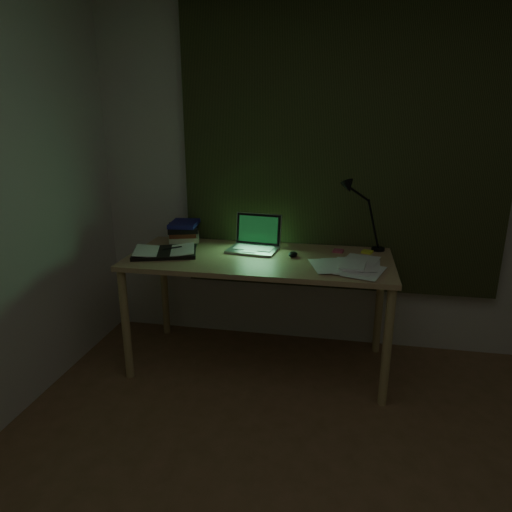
{
  "coord_description": "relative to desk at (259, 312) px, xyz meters",
  "views": [
    {
      "loc": [
        0.02,
        -1.24,
        1.65
      ],
      "look_at": [
        -0.49,
        1.43,
        0.82
      ],
      "focal_mm": 32.0,
      "sensor_mm": 36.0,
      "label": 1
    }
  ],
  "objects": [
    {
      "name": "mouse",
      "position": [
        0.21,
        0.04,
        0.41
      ],
      "size": [
        0.07,
        0.1,
        0.03
      ],
      "primitive_type": "ellipsoid",
      "rotation": [
        0.0,
        0.0,
        -0.19
      ],
      "color": "black",
      "rests_on": "desk"
    },
    {
      "name": "wall_back",
      "position": [
        0.49,
        0.45,
        0.86
      ],
      "size": [
        3.5,
        0.0,
        2.5
      ],
      "primitive_type": "cube",
      "color": "silver",
      "rests_on": "ground"
    },
    {
      "name": "desk_lamp",
      "position": [
        0.77,
        0.3,
        0.63
      ],
      "size": [
        0.36,
        0.31,
        0.48
      ],
      "primitive_type": null,
      "rotation": [
        0.0,
        0.0,
        0.2
      ],
      "color": "black",
      "rests_on": "desk"
    },
    {
      "name": "book_stack",
      "position": [
        -0.59,
        0.23,
        0.47
      ],
      "size": [
        0.26,
        0.29,
        0.16
      ],
      "primitive_type": null,
      "rotation": [
        0.0,
        0.0,
        0.24
      ],
      "color": "white",
      "rests_on": "desk"
    },
    {
      "name": "loose_papers",
      "position": [
        0.55,
        -0.1,
        0.4
      ],
      "size": [
        0.43,
        0.44,
        0.02
      ],
      "primitive_type": null,
      "rotation": [
        0.0,
        0.0,
        -0.37
      ],
      "color": "silver",
      "rests_on": "desk"
    },
    {
      "name": "sticky_yellow",
      "position": [
        0.69,
        0.23,
        0.4
      ],
      "size": [
        0.08,
        0.08,
        0.01
      ],
      "primitive_type": "cube",
      "rotation": [
        0.0,
        0.0,
        -0.35
      ],
      "color": "#F2FF35",
      "rests_on": "desk"
    },
    {
      "name": "desk",
      "position": [
        0.0,
        0.0,
        0.0
      ],
      "size": [
        1.71,
        0.75,
        0.78
      ],
      "primitive_type": null,
      "color": "tan",
      "rests_on": "floor"
    },
    {
      "name": "open_textbook",
      "position": [
        -0.63,
        -0.06,
        0.41
      ],
      "size": [
        0.48,
        0.4,
        0.04
      ],
      "primitive_type": null,
      "rotation": [
        0.0,
        0.0,
        0.31
      ],
      "color": "white",
      "rests_on": "desk"
    },
    {
      "name": "laptop",
      "position": [
        -0.07,
        0.12,
        0.51
      ],
      "size": [
        0.37,
        0.41,
        0.23
      ],
      "primitive_type": null,
      "rotation": [
        0.0,
        0.0,
        -0.13
      ],
      "color": "#ADADB1",
      "rests_on": "desk"
    },
    {
      "name": "sticky_pink",
      "position": [
        0.5,
        0.21,
        0.4
      ],
      "size": [
        0.08,
        0.08,
        0.01
      ],
      "primitive_type": "cube",
      "rotation": [
        0.0,
        0.0,
        -0.18
      ],
      "color": "#C74D63",
      "rests_on": "desk"
    },
    {
      "name": "curtain",
      "position": [
        0.49,
        0.41,
        1.06
      ],
      "size": [
        2.2,
        0.06,
        2.0
      ],
      "primitive_type": "cube",
      "color": "#282F17",
      "rests_on": "wall_back"
    }
  ]
}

